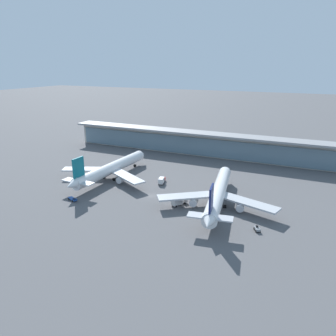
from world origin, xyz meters
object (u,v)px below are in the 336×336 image
(service_truck_mid_apron_blue, at_px, (73,199))
(service_truck_by_tail_white, at_px, (178,201))
(airliner_left_stand, at_px, (110,169))
(service_truck_under_wing_grey, at_px, (257,229))
(service_truck_near_nose_red, at_px, (162,180))
(airliner_centre_stand, at_px, (218,194))

(service_truck_mid_apron_blue, bearing_deg, service_truck_by_tail_white, 18.77)
(airliner_left_stand, height_order, service_truck_by_tail_white, airliner_left_stand)
(service_truck_under_wing_grey, height_order, service_truck_mid_apron_blue, service_truck_mid_apron_blue)
(airliner_left_stand, bearing_deg, service_truck_near_nose_red, 9.99)
(service_truck_under_wing_grey, distance_m, service_truck_mid_apron_blue, 77.09)
(airliner_left_stand, bearing_deg, service_truck_by_tail_white, -19.31)
(airliner_centre_stand, bearing_deg, service_truck_near_nose_red, 157.03)
(airliner_left_stand, bearing_deg, service_truck_under_wing_grey, -17.17)
(service_truck_near_nose_red, height_order, service_truck_under_wing_grey, service_truck_near_nose_red)
(airliner_left_stand, xyz_separation_m, service_truck_by_tail_white, (44.18, -15.48, -3.67))
(service_truck_mid_apron_blue, bearing_deg, service_truck_under_wing_grey, 4.55)
(service_truck_under_wing_grey, xyz_separation_m, service_truck_by_tail_white, (-33.67, 8.56, 0.82))
(service_truck_near_nose_red, xyz_separation_m, service_truck_under_wing_grey, (51.13, -28.76, -0.82))
(service_truck_near_nose_red, relative_size, service_truck_under_wing_grey, 2.30)
(service_truck_mid_apron_blue, bearing_deg, service_truck_near_nose_red, 53.59)
(service_truck_by_tail_white, bearing_deg, airliner_centre_stand, 23.25)
(service_truck_mid_apron_blue, relative_size, service_truck_by_tail_white, 0.90)
(airliner_left_stand, relative_size, service_truck_by_tail_white, 8.41)
(service_truck_near_nose_red, distance_m, service_truck_mid_apron_blue, 43.33)
(airliner_centre_stand, relative_size, service_truck_under_wing_grey, 19.17)
(service_truck_mid_apron_blue, height_order, service_truck_by_tail_white, service_truck_by_tail_white)
(service_truck_under_wing_grey, height_order, service_truck_by_tail_white, service_truck_by_tail_white)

